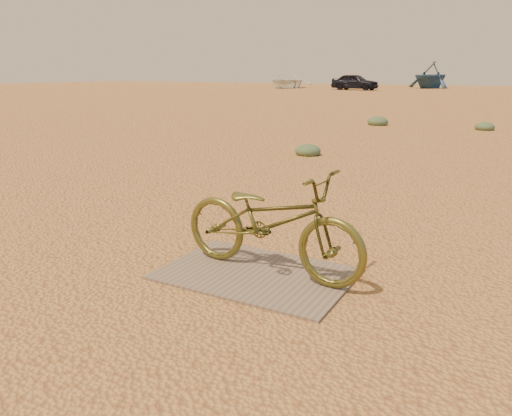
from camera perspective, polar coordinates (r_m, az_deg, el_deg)
The scene contains 9 objects.
ground at distance 4.43m, azimuth 3.76°, elevation -6.43°, with size 120.00×120.00×0.00m, color #BA8646.
plywood_board at distance 4.20m, azimuth -0.00°, elevation -7.52°, with size 1.55×1.06×0.02m, color #72614D.
bicycle at distance 4.07m, azimuth 1.70°, elevation -1.53°, with size 0.58×1.67×0.88m, color brown.
car at distance 46.10m, azimuth 11.24°, elevation 13.95°, with size 1.64×4.08×1.39m, color black.
boat_near_left at distance 50.84m, azimuth 3.53°, elevation 14.24°, with size 4.30×6.01×1.25m, color white.
boat_far_left at distance 52.18m, azimuth 19.35°, elevation 14.16°, with size 4.13×4.78×2.52m, color #2A4E6F.
kale_a at distance 10.21m, azimuth 5.94°, elevation 6.05°, with size 0.52×0.52×0.29m, color #4F6946.
kale_b at distance 15.94m, azimuth 24.64°, elevation 8.11°, with size 0.54×0.54×0.30m, color #4F6946.
kale_c at distance 16.32m, azimuth 13.72°, elevation 9.20°, with size 0.64×0.64×0.35m, color #4F6946.
Camera 1 is at (1.73, -3.74, 1.65)m, focal length 35.00 mm.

